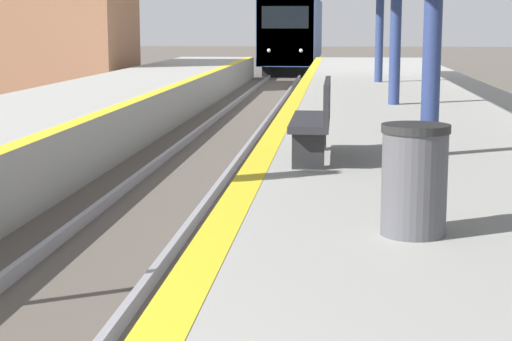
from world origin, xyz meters
name	(u,v)px	position (x,y,z in m)	size (l,w,h in m)	color
train	(295,31)	(0.00, 49.13, 2.17)	(2.79, 18.52, 4.27)	black
trash_bin	(414,180)	(3.12, 5.13, 1.44)	(0.51, 0.51, 0.83)	#4C4C51
bench	(316,117)	(2.30, 8.72, 1.51)	(0.44, 1.80, 0.92)	#28282D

